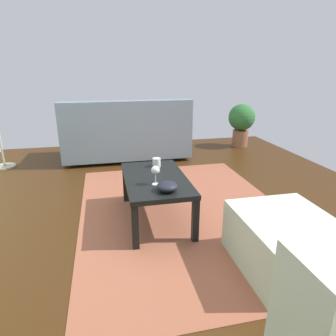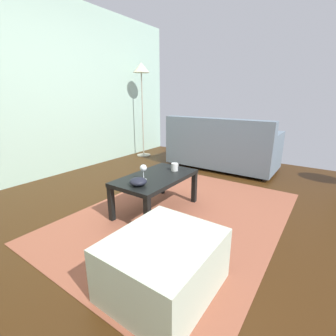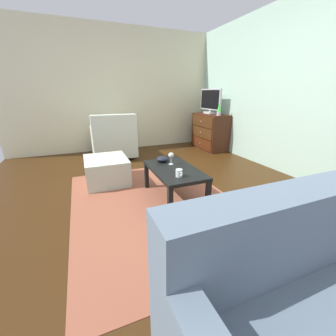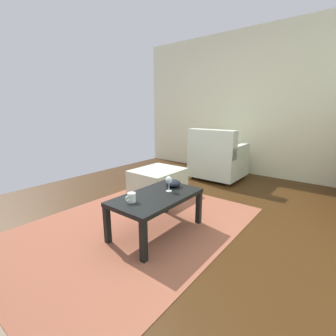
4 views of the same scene
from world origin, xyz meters
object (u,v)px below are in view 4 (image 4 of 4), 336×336
object	(u,v)px
mug	(131,197)
ottoman	(158,182)
bowl_decorative	(173,183)
wine_glass	(169,180)
coffee_table	(156,200)
armchair	(217,159)

from	to	relation	value
mug	ottoman	bearing A→B (deg)	-149.67
mug	bowl_decorative	world-z (taller)	mug
wine_glass	ottoman	world-z (taller)	wine_glass
mug	ottoman	xyz separation A→B (m)	(-1.13, -0.66, -0.26)
coffee_table	mug	size ratio (longest dim) A/B	8.01
mug	armchair	distance (m)	2.42
armchair	coffee_table	bearing A→B (deg)	10.96
coffee_table	bowl_decorative	size ratio (longest dim) A/B	5.56
bowl_decorative	armchair	distance (m)	1.84
mug	armchair	size ratio (longest dim) A/B	0.13
bowl_decorative	armchair	size ratio (longest dim) A/B	0.18
ottoman	coffee_table	bearing A→B (deg)	40.06
coffee_table	wine_glass	xyz separation A→B (m)	(-0.16, 0.03, 0.17)
mug	armchair	xyz separation A→B (m)	(-2.39, -0.35, -0.08)
bowl_decorative	coffee_table	bearing A→B (deg)	6.12
coffee_table	mug	distance (m)	0.29
coffee_table	ottoman	world-z (taller)	coffee_table
bowl_decorative	mug	bearing A→B (deg)	-2.56
wine_glass	bowl_decorative	xyz separation A→B (m)	(-0.15, -0.06, -0.08)
coffee_table	wine_glass	distance (m)	0.24
armchair	ottoman	bearing A→B (deg)	-13.87
coffee_table	wine_glass	size ratio (longest dim) A/B	5.82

